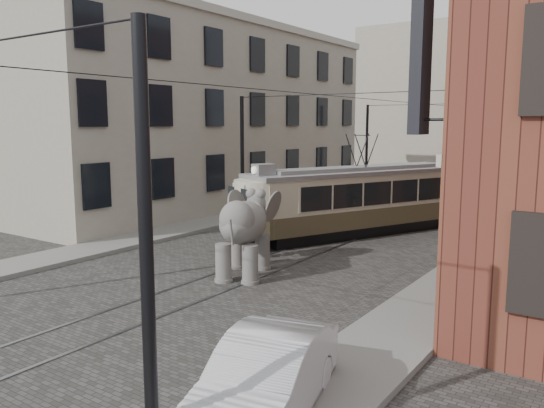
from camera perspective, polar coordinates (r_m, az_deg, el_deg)
The scene contains 10 objects.
ground at distance 18.46m, azimuth -0.63°, elevation -6.40°, with size 120.00×120.00×0.00m, color #44423F.
tram_rails at distance 18.46m, azimuth -0.63°, elevation -6.37°, with size 1.54×80.00×0.02m, color slate, non-canonical shape.
sidewalk_right at distance 15.90m, azimuth 17.58°, elevation -8.98°, with size 2.00×60.00×0.15m, color slate.
sidewalk_left at distance 22.71m, azimuth -14.19°, elevation -3.65°, with size 2.00×60.00×0.15m, color slate.
stucco_building at distance 32.52m, azimuth -6.44°, elevation 8.85°, with size 7.00×24.00×10.00m, color gray.
distant_block at distance 55.60m, azimuth 24.21°, elevation 10.03°, with size 28.00×10.00×14.00m, color gray.
catenary at distance 22.28m, azimuth 6.37°, elevation 3.93°, with size 11.00×30.20×6.00m, color black, non-canonical shape.
tram at distance 23.52m, azimuth 9.29°, elevation 2.00°, with size 2.23×10.79×4.28m, color beige, non-canonical shape.
elephant at distance 16.98m, azimuth -2.99°, elevation -3.23°, with size 2.33×4.23×2.59m, color #5F5D58, non-canonical shape.
parked_car at distance 9.11m, azimuth -0.71°, elevation -17.89°, with size 1.45×4.13×1.36m, color silver.
Camera 1 is at (10.27, -14.60, 4.71)m, focal length 35.93 mm.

